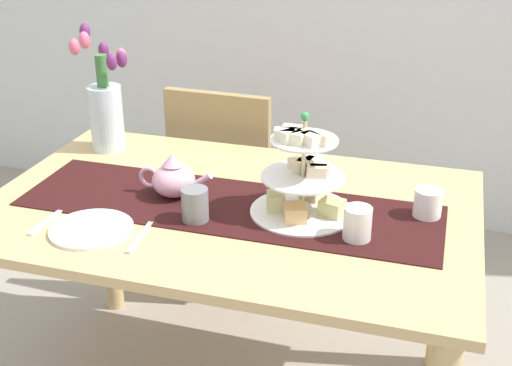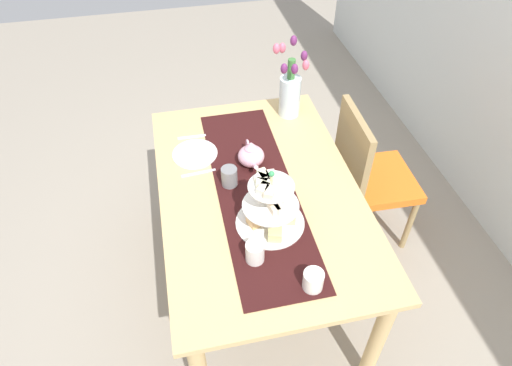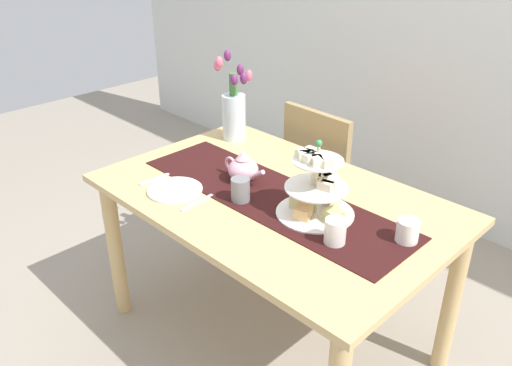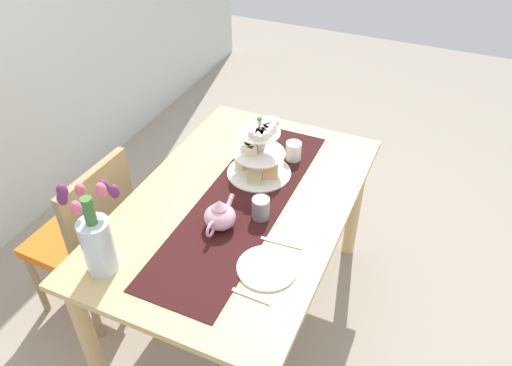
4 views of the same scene
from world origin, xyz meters
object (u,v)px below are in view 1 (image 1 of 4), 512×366
Objects in this scene: teapot at (173,179)px; mug_grey at (195,205)px; tulip_vase at (106,107)px; cream_jug at (428,203)px; dinner_plate_left at (91,229)px; dining_table at (231,238)px; knife_left at (140,237)px; chair_left at (229,180)px; tiered_cake_stand at (303,180)px; fork_left at (45,223)px; mug_white_text at (357,224)px.

mug_grey is at bearing -47.08° from teapot.
cream_jug is (1.12, -0.21, -0.11)m from tulip_vase.
mug_grey is at bearing 28.20° from dinner_plate_left.
dinner_plate_left is (-0.31, -0.26, 0.12)m from dining_table.
chair_left is at bearing 94.47° from knife_left.
teapot is at bearing 180.00° from dining_table.
tulip_vase is (-0.55, 0.30, 0.27)m from dining_table.
teapot reaches higher than dining_table.
tulip_vase is 4.60× the size of mug_grey.
dining_table is 0.22m from mug_grey.
chair_left is 2.08× the size of tulip_vase.
tiered_cake_stand is 0.70× the size of tulip_vase.
mug_white_text is at bearing 10.67° from fork_left.
mug_white_text reaches higher than fork_left.
dinner_plate_left is (-0.53, -0.27, -0.10)m from tiered_cake_stand.
tulip_vase is at bearing 157.03° from mug_white_text.
mug_grey is at bearing -77.43° from chair_left.
dinner_plate_left is at bearing -66.62° from tulip_vase.
dining_table is 0.44m from mug_white_text.
fork_left reaches higher than dining_table.
mug_grey is (-0.28, -0.13, -0.05)m from tiered_cake_stand.
chair_left is 0.99m from knife_left.
fork_left is at bearing -161.17° from cream_jug.
teapot is 1.04× the size of dinner_plate_left.
dining_table is 0.25m from teapot.
teapot is at bearing -38.28° from tulip_vase.
teapot reaches higher than fork_left.
mug_white_text is (0.45, 0.02, -0.00)m from mug_grey.
teapot reaches higher than mug_grey.
dining_table is 15.20× the size of mug_white_text.
fork_left is (-0.68, -0.27, -0.10)m from tiered_cake_stand.
chair_left reaches higher than mug_white_text.
chair_left is at bearing 51.49° from tulip_vase.
teapot reaches higher than knife_left.
teapot is at bearing 43.62° from fork_left.
mug_grey is (0.11, 0.14, 0.05)m from knife_left.
dining_table is 0.33m from knife_left.
knife_left is at bearing 0.00° from fork_left.
knife_left is (0.01, -0.26, -0.06)m from teapot.
tiered_cake_stand is 0.31m from mug_grey.
fork_left is (0.10, -0.56, -0.15)m from tulip_vase.
chair_left is 3.96× the size of dinner_plate_left.
tiered_cake_stand is at bearing -166.44° from cream_jug.
dinner_plate_left is 1.35× the size of knife_left.
tulip_vase reaches higher than teapot.
fork_left and knife_left have the same top height.
fork_left is (-0.28, -0.26, -0.06)m from teapot.
teapot is 2.51× the size of mug_white_text.
tulip_vase is 2.91× the size of fork_left.
mug_grey is at bearing 51.46° from knife_left.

